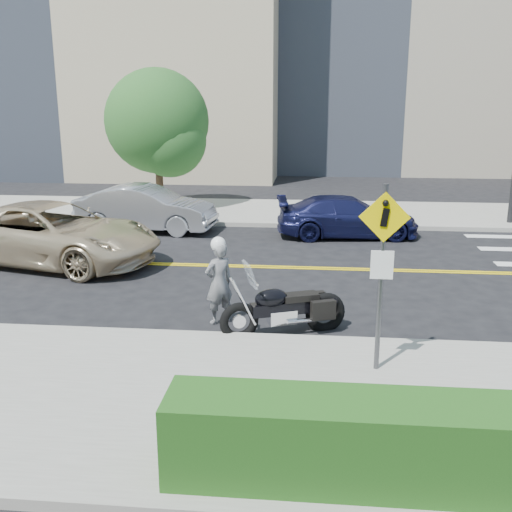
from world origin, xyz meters
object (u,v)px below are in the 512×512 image
object	(u,v)px
parked_car_silver	(146,208)
motorcycle	(285,297)
motorcyclist	(219,281)
parked_car_blue	(347,217)
pedestrian_sign	(382,261)
suv	(52,234)

from	to	relation	value
parked_car_silver	motorcycle	bearing A→B (deg)	-143.95
motorcycle	motorcyclist	bearing A→B (deg)	139.88
motorcyclist	parked_car_blue	xyz separation A→B (m)	(2.93, 8.00, -0.23)
motorcycle	pedestrian_sign	bearing A→B (deg)	-68.63
motorcyclist	parked_car_silver	world-z (taller)	motorcyclist
motorcycle	parked_car_silver	bearing A→B (deg)	99.30
pedestrian_sign	parked_car_silver	bearing A→B (deg)	122.84
motorcycle	parked_car_silver	xyz separation A→B (m)	(-5.12, 8.66, 0.04)
motorcycle	suv	world-z (taller)	suv
parked_car_blue	suv	bearing A→B (deg)	110.47
motorcycle	parked_car_blue	bearing A→B (deg)	57.98
motorcyclist	parked_car_blue	world-z (taller)	motorcyclist
pedestrian_sign	parked_car_blue	xyz separation A→B (m)	(0.02, 10.16, -1.30)
motorcycle	parked_car_silver	world-z (taller)	parked_car_silver
motorcyclist	parked_car_silver	bearing A→B (deg)	-103.94
pedestrian_sign	motorcycle	size ratio (longest dim) A/B	1.24
pedestrian_sign	motorcycle	distance (m)	2.63
suv	parked_car_silver	distance (m)	4.47
pedestrian_sign	suv	world-z (taller)	pedestrian_sign
pedestrian_sign	parked_car_silver	size ratio (longest dim) A/B	0.64
pedestrian_sign	parked_car_blue	distance (m)	10.25
motorcyclist	parked_car_silver	distance (m)	9.04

